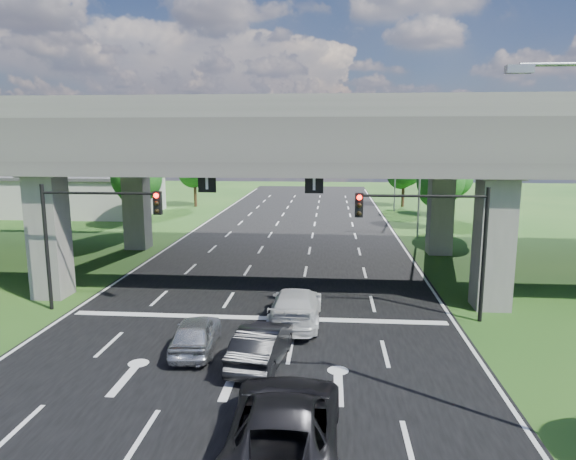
# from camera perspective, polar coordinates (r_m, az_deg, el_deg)

# --- Properties ---
(ground) EXTENTS (160.00, 160.00, 0.00)m
(ground) POSITION_cam_1_polar(r_m,az_deg,el_deg) (20.46, -4.90, -13.09)
(ground) COLOR #1D4717
(ground) RESTS_ON ground
(road) EXTENTS (18.00, 120.00, 0.03)m
(road) POSITION_cam_1_polar(r_m,az_deg,el_deg) (29.82, -1.70, -5.54)
(road) COLOR black
(road) RESTS_ON ground
(overpass) EXTENTS (80.00, 15.00, 10.00)m
(overpass) POSITION_cam_1_polar(r_m,az_deg,el_deg) (30.71, -1.35, 9.85)
(overpass) COLOR #383633
(overpass) RESTS_ON ground
(warehouse) EXTENTS (20.00, 10.00, 4.00)m
(warehouse) POSITION_cam_1_polar(r_m,az_deg,el_deg) (61.30, -23.84, 3.54)
(warehouse) COLOR #9E9E99
(warehouse) RESTS_ON ground
(signal_right) EXTENTS (5.76, 0.54, 6.00)m
(signal_right) POSITION_cam_1_polar(r_m,az_deg,el_deg) (23.26, 16.02, 0.15)
(signal_right) COLOR black
(signal_right) RESTS_ON ground
(signal_left) EXTENTS (5.76, 0.54, 6.00)m
(signal_left) POSITION_cam_1_polar(r_m,az_deg,el_deg) (25.35, -21.22, 0.65)
(signal_left) COLOR black
(signal_left) RESTS_ON ground
(streetlight_far) EXTENTS (3.38, 0.25, 10.00)m
(streetlight_far) POSITION_cam_1_polar(r_m,az_deg,el_deg) (43.14, 13.96, 6.85)
(streetlight_far) COLOR gray
(streetlight_far) RESTS_ON ground
(streetlight_beyond) EXTENTS (3.38, 0.25, 10.00)m
(streetlight_beyond) POSITION_cam_1_polar(r_m,az_deg,el_deg) (58.98, 11.50, 7.73)
(streetlight_beyond) COLOR gray
(streetlight_beyond) RESTS_ON ground
(tree_left_near) EXTENTS (4.50, 4.50, 7.80)m
(tree_left_near) POSITION_cam_1_polar(r_m,az_deg,el_deg) (47.85, -16.43, 5.79)
(tree_left_near) COLOR black
(tree_left_near) RESTS_ON ground
(tree_left_mid) EXTENTS (3.91, 3.90, 6.76)m
(tree_left_mid) POSITION_cam_1_polar(r_m,az_deg,el_deg) (56.42, -16.35, 5.72)
(tree_left_mid) COLOR black
(tree_left_mid) RESTS_ON ground
(tree_left_far) EXTENTS (4.80, 4.80, 8.32)m
(tree_left_far) POSITION_cam_1_polar(r_m,az_deg,el_deg) (62.74, -10.33, 7.25)
(tree_left_far) COLOR black
(tree_left_far) RESTS_ON ground
(tree_right_near) EXTENTS (4.20, 4.20, 7.28)m
(tree_right_near) POSITION_cam_1_polar(r_m,az_deg,el_deg) (47.69, 16.65, 5.38)
(tree_right_near) COLOR black
(tree_right_near) RESTS_ON ground
(tree_right_mid) EXTENTS (3.91, 3.90, 6.76)m
(tree_right_mid) POSITION_cam_1_polar(r_m,az_deg,el_deg) (56.16, 17.98, 5.62)
(tree_right_mid) COLOR black
(tree_right_mid) RESTS_ON ground
(tree_right_far) EXTENTS (4.50, 4.50, 7.80)m
(tree_right_far) POSITION_cam_1_polar(r_m,az_deg,el_deg) (63.24, 12.81, 6.89)
(tree_right_far) COLOR black
(tree_right_far) RESTS_ON ground
(car_silver) EXTENTS (1.89, 4.06, 1.35)m
(car_silver) POSITION_cam_1_polar(r_m,az_deg,el_deg) (20.31, -10.18, -11.25)
(car_silver) COLOR #B9BCC2
(car_silver) RESTS_ON road
(car_dark) EXTENTS (2.08, 4.51, 1.43)m
(car_dark) POSITION_cam_1_polar(r_m,az_deg,el_deg) (18.93, -2.90, -12.58)
(car_dark) COLOR black
(car_dark) RESTS_ON road
(car_white) EXTENTS (2.22, 5.34, 1.54)m
(car_white) POSITION_cam_1_polar(r_m,az_deg,el_deg) (22.76, 0.86, -8.46)
(car_white) COLOR silver
(car_white) RESTS_ON road
(car_trailing) EXTENTS (2.87, 6.14, 1.70)m
(car_trailing) POSITION_cam_1_polar(r_m,az_deg,el_deg) (13.85, -0.41, -21.01)
(car_trailing) COLOR black
(car_trailing) RESTS_ON road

